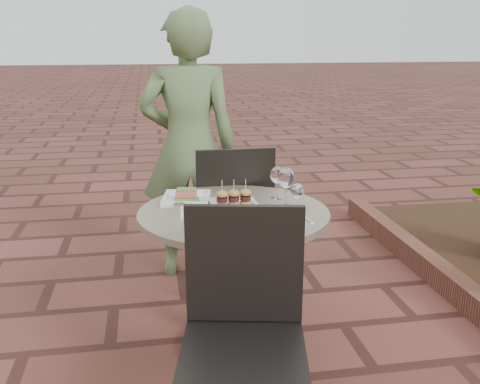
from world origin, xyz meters
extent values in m
plane|color=brown|center=(0.00, 0.00, 0.00)|extent=(60.00, 60.00, 0.00)
cylinder|color=gray|center=(0.21, -0.11, 0.02)|extent=(0.52, 0.52, 0.04)
cylinder|color=gray|center=(0.21, -0.11, 0.35)|extent=(0.08, 0.08, 0.70)
cylinder|color=gray|center=(0.21, -0.11, 0.71)|extent=(0.90, 0.90, 0.03)
cube|color=black|center=(0.29, 0.54, 0.45)|extent=(0.46, 0.46, 0.03)
cube|color=black|center=(0.29, 0.34, 0.70)|extent=(0.44, 0.05, 0.46)
cylinder|color=black|center=(0.47, 0.74, 0.22)|extent=(0.02, 0.02, 0.44)
cylinder|color=black|center=(0.09, 0.73, 0.22)|extent=(0.02, 0.02, 0.44)
cylinder|color=black|center=(0.48, 0.36, 0.22)|extent=(0.02, 0.02, 0.44)
cylinder|color=black|center=(0.10, 0.35, 0.22)|extent=(0.02, 0.02, 0.44)
cube|color=black|center=(0.12, -0.86, 0.45)|extent=(0.52, 0.52, 0.03)
cube|color=black|center=(0.16, -0.66, 0.70)|extent=(0.44, 0.12, 0.46)
cylinder|color=black|center=(-0.03, -0.63, 0.22)|extent=(0.02, 0.02, 0.44)
cylinder|color=black|center=(0.34, -0.71, 0.22)|extent=(0.02, 0.02, 0.44)
imported|color=#4B6135|center=(0.07, 0.85, 0.85)|extent=(0.65, 0.46, 1.69)
cube|color=white|center=(0.00, 0.08, 0.74)|extent=(0.26, 0.26, 0.01)
cube|color=#D5594B|center=(0.00, 0.08, 0.77)|extent=(0.11, 0.08, 0.03)
cube|color=#52612B|center=(0.00, 0.08, 0.79)|extent=(0.10, 0.08, 0.01)
cube|color=white|center=(0.21, -0.08, 0.74)|extent=(0.23, 0.23, 0.01)
cube|color=white|center=(0.27, -0.36, 0.74)|extent=(0.37, 0.37, 0.01)
ellipsoid|color=#EA6080|center=(0.23, -0.43, 0.75)|extent=(0.05, 0.04, 0.02)
cylinder|color=white|center=(0.49, -0.21, 0.73)|extent=(0.05, 0.05, 0.00)
cylinder|color=white|center=(0.49, -0.21, 0.77)|extent=(0.01, 0.01, 0.07)
ellipsoid|color=white|center=(0.49, -0.21, 0.84)|extent=(0.06, 0.06, 0.08)
cylinder|color=white|center=(0.49, -0.21, 0.83)|extent=(0.05, 0.05, 0.03)
cylinder|color=white|center=(0.45, 0.05, 0.73)|extent=(0.06, 0.06, 0.00)
cylinder|color=white|center=(0.45, 0.05, 0.77)|extent=(0.01, 0.01, 0.07)
ellipsoid|color=white|center=(0.45, 0.05, 0.85)|extent=(0.07, 0.07, 0.09)
cylinder|color=white|center=(0.47, -0.08, 0.73)|extent=(0.07, 0.07, 0.00)
cylinder|color=white|center=(0.47, -0.08, 0.78)|extent=(0.01, 0.01, 0.08)
ellipsoid|color=white|center=(0.47, -0.08, 0.87)|extent=(0.08, 0.08, 0.10)
cylinder|color=silver|center=(-0.04, -0.10, 0.75)|extent=(0.07, 0.07, 0.04)
cube|color=brown|center=(1.60, 0.30, 0.07)|extent=(0.12, 3.00, 0.15)
camera|label=1|loc=(-0.17, -2.47, 1.51)|focal=40.00mm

